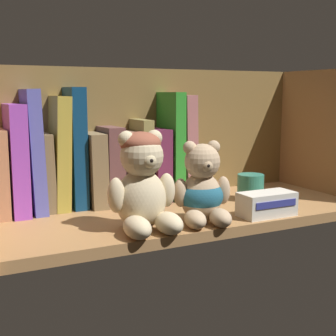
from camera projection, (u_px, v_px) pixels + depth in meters
shelf_board at (183, 214)px, 95.53cm from camera, size 74.95×30.59×2.00cm
shelf_back_panel at (150, 137)px, 107.32cm from camera, size 77.35×1.20×30.73cm
shelf_side_panel_right at (327, 136)px, 110.17cm from camera, size 1.60×32.99×30.73cm
book_1 at (15, 159)px, 90.92cm from camera, size 3.21×12.86×21.31cm
book_2 at (32, 151)px, 92.15cm from camera, size 3.20×11.80×24.15cm
book_3 at (46, 172)px, 93.94cm from camera, size 2.11×9.15×15.52cm
book_4 at (59, 153)px, 94.56cm from camera, size 3.71×9.41×22.85cm
book_5 at (75, 148)px, 95.87cm from camera, size 2.92×9.07×24.49cm
book_6 at (92, 169)px, 98.16cm from camera, size 3.62×11.67×15.30cm
book_7 at (110, 165)px, 99.78cm from camera, size 3.55×10.19×16.39cm
book_8 at (126, 166)px, 101.54cm from camera, size 3.25×10.91×15.29cm
book_9 at (140, 160)px, 102.78cm from camera, size 2.42×9.93×17.73cm
book_10 at (154, 164)px, 104.42cm from camera, size 3.49×11.78×15.71cm
book_11 at (168, 145)px, 105.30cm from camera, size 2.47×12.85×23.52cm
book_12 at (179, 146)px, 106.65cm from camera, size 3.13×12.93×22.91cm
teddy_bear_larger at (143, 184)px, 79.80cm from camera, size 12.39×12.50×17.13cm
teddy_bear_smaller at (202, 191)px, 85.19cm from camera, size 11.17×11.89×14.89cm
pillar_candle at (250, 187)px, 103.21cm from camera, size 5.80×5.80×5.76cm
small_product_box at (267, 204)px, 90.03cm from camera, size 10.83×5.64×4.60cm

